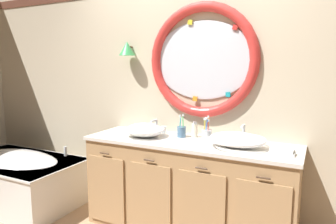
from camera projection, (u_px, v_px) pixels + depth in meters
The scene contains 11 objects.
back_wall_assembly at pixel (191, 87), 3.02m from camera, with size 6.40×0.26×2.60m.
vanity_counter at pixel (188, 186), 2.82m from camera, with size 1.93×0.62×0.87m.
bathtub at pixel (18, 176), 3.45m from camera, with size 1.44×0.84×0.61m.
sink_basin_left at pixel (145, 130), 2.92m from camera, with size 0.39×0.39×0.13m.
sink_basin_right at pixel (237, 140), 2.53m from camera, with size 0.48×0.48×0.13m.
faucet_set_left at pixel (156, 127), 3.12m from camera, with size 0.22×0.13×0.14m.
faucet_set_right at pixel (243, 135), 2.73m from camera, with size 0.23×0.12×0.15m.
toothbrush_holder_left at pixel (181, 131), 2.90m from camera, with size 0.09×0.09×0.23m.
toothbrush_holder_right at pixel (207, 134), 2.77m from camera, with size 0.10×0.10×0.22m.
soap_dispenser at pixel (195, 130), 2.89m from camera, with size 0.06×0.07×0.15m.
folded_hand_towel at pixel (282, 151), 2.32m from camera, with size 0.18×0.11×0.05m.
Camera 1 is at (1.15, -2.23, 1.52)m, focal length 32.79 mm.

